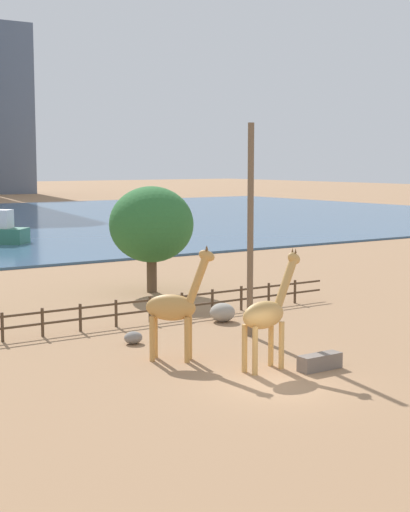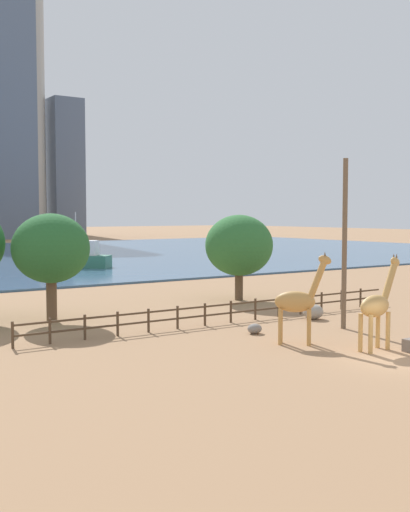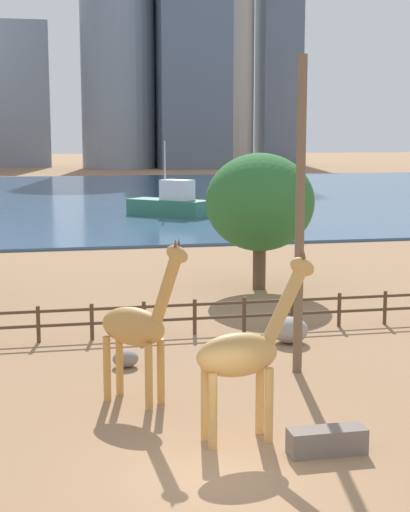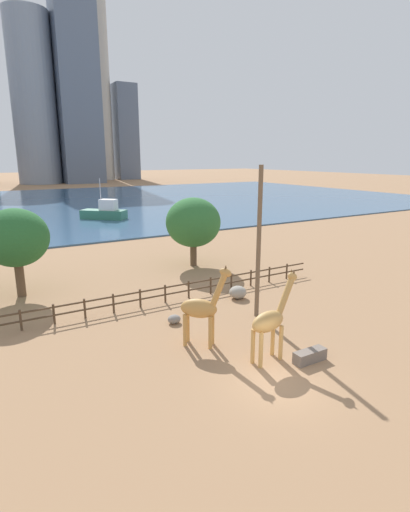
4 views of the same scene
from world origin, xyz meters
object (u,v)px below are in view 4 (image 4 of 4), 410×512
Objects in this scene: giraffe_tall at (202,308)px; tree_right_tall at (15,238)px; boat_sailboat at (105,212)px; feeding_trough at (310,356)px; giraffe_companion at (270,321)px; boulder_near_fence at (174,319)px; boulder_by_pole at (238,292)px; tree_left_large at (193,223)px; utility_pole at (259,244)px.

giraffe_tall is 0.71× the size of tree_right_tall.
feeding_trough is at bearing 128.03° from boat_sailboat.
giraffe_companion is at bearing -59.92° from tree_right_tall.
boulder_by_pole reaches higher than boulder_near_fence.
feeding_trough is 50.86m from boat_sailboat.
giraffe_tall is at bearing -60.93° from tree_right_tall.
tree_left_large is at bearing 78.89° from feeding_trough.
giraffe_companion is at bearing -121.16° from utility_pole.
giraffe_companion is 2.74m from feeding_trough.
tree_left_large reaches higher than boulder_near_fence.
utility_pole is at bearing -104.21° from boulder_by_pole.
tree_right_tall reaches higher than giraffe_companion.
tree_left_large is at bearing 4.32° from tree_right_tall.
boulder_by_pole is at bearing 77.08° from feeding_trough.
utility_pole reaches higher than boulder_by_pole.
tree_left_large is (7.52, 14.68, 1.95)m from giraffe_tall.
tree_right_tall is at bearing 122.43° from feeding_trough.
tree_left_large is at bearing 66.58° from giraffe_companion.
giraffe_companion is 3.60× the size of boulder_by_pole.
boat_sailboat is at bearing 78.83° from boulder_near_fence.
utility_pole is (5.12, 1.81, 2.63)m from giraffe_tall.
giraffe_companion is 7.12m from boulder_near_fence.
feeding_trough is at bearing -63.74° from boulder_near_fence.
boat_sailboat is at bearing 76.11° from giraffe_companion.
tree_left_large is at bearing 56.30° from boulder_near_fence.
tree_left_large is at bearing 80.69° from boulder_by_pole.
utility_pole reaches higher than tree_right_tall.
giraffe_companion is 49.89m from boat_sailboat.
giraffe_companion is 0.71× the size of tree_left_large.
boulder_by_pole is 10.35m from tree_left_large.
giraffe_tall is 3.79m from giraffe_companion.
tree_right_tall is at bearing 107.31° from boat_sailboat.
boulder_near_fence is 0.45× the size of feeding_trough.
giraffe_tall is at bearing 122.95° from boat_sailboat.
giraffe_tall is 2.56× the size of feeding_trough.
tree_right_tall is at bearing 113.51° from giraffe_companion.
boulder_by_pole is at bearing -32.00° from tree_right_tall.
boulder_near_fence is at bearing 162.64° from utility_pole.
boulder_by_pole is 16.37m from tree_right_tall.
giraffe_companion is at bearing -106.85° from tree_left_large.
boulder_by_pole is 0.19× the size of tree_right_tall.
feeding_trough is (-2.16, -9.40, -0.16)m from boulder_by_pole.
giraffe_companion is 19.39m from tree_right_tall.
tree_left_large is at bearing 131.58° from boat_sailboat.
boulder_near_fence is (-2.13, 6.54, -1.87)m from giraffe_companion.
giraffe_companion is 5.57× the size of boulder_near_fence.
boulder_near_fence is 0.13× the size of tree_right_tall.
tree_left_large is 31.81m from boat_sailboat.
feeding_trough is at bearing -57.57° from tree_right_tall.
boat_sailboat reaches higher than giraffe_companion.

